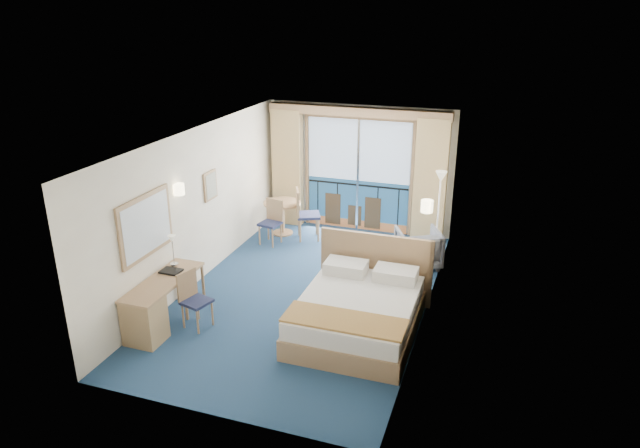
{
  "coord_description": "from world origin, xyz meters",
  "views": [
    {
      "loc": [
        2.98,
        -8.1,
        4.6
      ],
      "look_at": [
        0.17,
        0.2,
        1.22
      ],
      "focal_mm": 32.0,
      "sensor_mm": 36.0,
      "label": 1
    }
  ],
  "objects": [
    {
      "name": "floor",
      "position": [
        0.0,
        0.0,
        0.0
      ],
      "size": [
        6.5,
        6.5,
        0.0
      ],
      "primitive_type": "plane",
      "color": "navy",
      "rests_on": "ground"
    },
    {
      "name": "room_walls",
      "position": [
        0.0,
        0.0,
        1.78
      ],
      "size": [
        4.04,
        6.54,
        2.72
      ],
      "color": "beige",
      "rests_on": "ground"
    },
    {
      "name": "balcony_door",
      "position": [
        -0.01,
        3.22,
        1.14
      ],
      "size": [
        2.36,
        0.03,
        2.52
      ],
      "color": "navy",
      "rests_on": "room_walls"
    },
    {
      "name": "curtain_left",
      "position": [
        -1.55,
        3.07,
        1.28
      ],
      "size": [
        0.65,
        0.22,
        2.55
      ],
      "primitive_type": "cube",
      "color": "tan",
      "rests_on": "room_walls"
    },
    {
      "name": "curtain_right",
      "position": [
        1.55,
        3.07,
        1.28
      ],
      "size": [
        0.65,
        0.22,
        2.55
      ],
      "primitive_type": "cube",
      "color": "tan",
      "rests_on": "room_walls"
    },
    {
      "name": "pelmet",
      "position": [
        0.0,
        3.1,
        2.58
      ],
      "size": [
        3.8,
        0.25,
        0.18
      ],
      "primitive_type": "cube",
      "color": "#A47959",
      "rests_on": "room_walls"
    },
    {
      "name": "mirror",
      "position": [
        -1.97,
        -1.5,
        1.55
      ],
      "size": [
        0.05,
        1.25,
        0.95
      ],
      "color": "#A47959",
      "rests_on": "room_walls"
    },
    {
      "name": "wall_print",
      "position": [
        -1.97,
        0.45,
        1.6
      ],
      "size": [
        0.04,
        0.42,
        0.52
      ],
      "color": "#A47959",
      "rests_on": "room_walls"
    },
    {
      "name": "sconce_left",
      "position": [
        -1.94,
        -0.6,
        1.85
      ],
      "size": [
        0.18,
        0.18,
        0.18
      ],
      "primitive_type": "cylinder",
      "color": "#FEEDB2",
      "rests_on": "room_walls"
    },
    {
      "name": "sconce_right",
      "position": [
        1.94,
        -0.15,
        1.85
      ],
      "size": [
        0.18,
        0.18,
        0.18
      ],
      "primitive_type": "cylinder",
      "color": "#FEEDB2",
      "rests_on": "room_walls"
    },
    {
      "name": "bed",
      "position": [
        1.13,
        -0.83,
        0.33
      ],
      "size": [
        1.86,
        2.21,
        1.17
      ],
      "color": "#A47959",
      "rests_on": "ground"
    },
    {
      "name": "nightstand",
      "position": [
        1.78,
        0.67,
        0.26
      ],
      "size": [
        0.39,
        0.37,
        0.51
      ],
      "primitive_type": "cube",
      "color": "#A48457",
      "rests_on": "ground"
    },
    {
      "name": "phone",
      "position": [
        1.81,
        0.64,
        0.56
      ],
      "size": [
        0.22,
        0.19,
        0.09
      ],
      "primitive_type": "cube",
      "rotation": [
        0.0,
        0.0,
        0.19
      ],
      "color": "beige",
      "rests_on": "nightstand"
    },
    {
      "name": "armchair",
      "position": [
        1.59,
        1.75,
        0.36
      ],
      "size": [
        1.02,
        1.03,
        0.71
      ],
      "primitive_type": "imported",
      "rotation": [
        0.0,
        0.0,
        3.59
      ],
      "color": "#484F58",
      "rests_on": "ground"
    },
    {
      "name": "floor_lamp",
      "position": [
        1.84,
        2.28,
        1.3
      ],
      "size": [
        0.24,
        0.24,
        1.72
      ],
      "color": "silver",
      "rests_on": "ground"
    },
    {
      "name": "desk",
      "position": [
        -1.72,
        -2.0,
        0.4
      ],
      "size": [
        0.54,
        1.56,
        0.73
      ],
      "color": "#A47959",
      "rests_on": "ground"
    },
    {
      "name": "desk_chair",
      "position": [
        -1.29,
        -1.49,
        0.5
      ],
      "size": [
        0.47,
        0.47,
        0.88
      ],
      "rotation": [
        0.0,
        0.0,
        1.3
      ],
      "color": "#1F2548",
      "rests_on": "ground"
    },
    {
      "name": "folder",
      "position": [
        -1.77,
        -1.29,
        0.75
      ],
      "size": [
        0.32,
        0.24,
        0.03
      ],
      "primitive_type": "cube",
      "rotation": [
        0.0,
        0.0,
        -0.01
      ],
      "color": "black",
      "rests_on": "desk"
    },
    {
      "name": "desk_lamp",
      "position": [
        -1.84,
        -1.08,
        1.1
      ],
      "size": [
        0.13,
        0.13,
        0.5
      ],
      "color": "silver",
      "rests_on": "desk"
    },
    {
      "name": "round_table",
      "position": [
        -1.43,
        2.42,
        0.54
      ],
      "size": [
        0.79,
        0.79,
        0.71
      ],
      "color": "#A47959",
      "rests_on": "ground"
    },
    {
      "name": "table_chair_a",
      "position": [
        -0.89,
        2.3,
        0.61
      ],
      "size": [
        0.62,
        0.62,
        1.08
      ],
      "rotation": [
        0.0,
        0.0,
        1.99
      ],
      "color": "#1F2548",
      "rests_on": "ground"
    },
    {
      "name": "table_chair_b",
      "position": [
        -1.44,
        1.9,
        0.51
      ],
      "size": [
        0.46,
        0.47,
        0.91
      ],
      "rotation": [
        0.0,
        0.0,
        -0.18
      ],
      "color": "#1F2548",
      "rests_on": "ground"
    }
  ]
}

